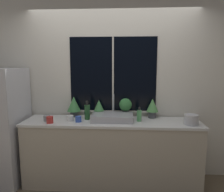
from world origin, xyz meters
TOP-DOWN VIEW (x-y plane):
  - wall_back at (0.00, 0.63)m, footprint 8.00×0.09m
  - wall_left at (-2.30, 1.50)m, footprint 0.06×7.00m
  - counter at (0.00, 0.28)m, footprint 2.45×0.58m
  - sink at (0.01, 0.30)m, footprint 0.57×0.43m
  - potted_plant_far_left at (-0.58, 0.49)m, footprint 0.20×0.20m
  - potted_plant_center_left at (-0.20, 0.49)m, footprint 0.15×0.15m
  - potted_plant_center_right at (0.19, 0.49)m, footprint 0.18×0.18m
  - potted_plant_far_right at (0.58, 0.49)m, footprint 0.17×0.17m
  - soap_bottle at (0.38, 0.28)m, footprint 0.06×0.06m
  - bottle_tall at (-0.35, 0.34)m, footprint 0.08×0.08m
  - mug_grey at (-0.90, 0.21)m, footprint 0.09×0.09m
  - mug_white at (-0.58, 0.23)m, footprint 0.09×0.09m
  - mug_blue at (-0.45, 0.19)m, footprint 0.08×0.08m
  - mug_red at (-0.82, 0.10)m, footprint 0.09×0.09m
  - kettle at (1.05, 0.16)m, footprint 0.18×0.18m

SIDE VIEW (x-z plane):
  - counter at x=0.00m, z-range 0.00..0.92m
  - mug_blue at x=-0.45m, z-range 0.92..1.00m
  - mug_white at x=-0.58m, z-range 0.92..1.00m
  - mug_grey at x=-0.90m, z-range 0.92..1.00m
  - mug_red at x=-0.82m, z-range 0.92..1.01m
  - sink at x=0.01m, z-range 0.80..1.14m
  - kettle at x=1.05m, z-range 0.92..1.07m
  - soap_bottle at x=0.38m, z-range 0.91..1.11m
  - bottle_tall at x=-0.35m, z-range 0.90..1.17m
  - potted_plant_center_left at x=-0.20m, z-range 0.95..1.21m
  - potted_plant_far_right at x=0.58m, z-range 0.94..1.23m
  - potted_plant_center_right at x=0.19m, z-range 0.95..1.24m
  - potted_plant_far_left at x=-0.58m, z-range 0.95..1.25m
  - wall_left at x=-2.30m, z-range 0.00..2.70m
  - wall_back at x=0.00m, z-range 0.00..2.70m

